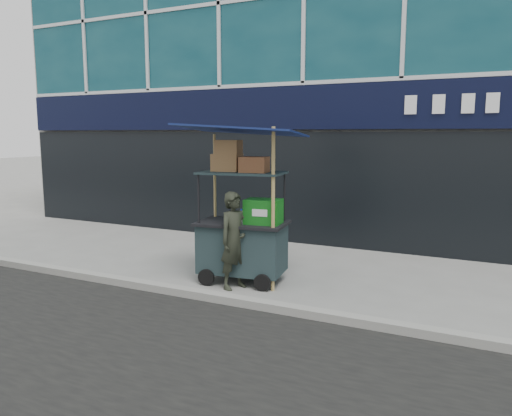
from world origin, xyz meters
The scene contains 4 objects.
ground centered at (0.00, 0.00, 0.00)m, with size 80.00×80.00×0.00m, color slate.
curb centered at (0.00, -0.20, 0.06)m, with size 80.00×0.18×0.12m, color gray.
vendor_cart centered at (0.19, 0.84, 0.88)m, with size 2.04×1.57×2.52m.
vendor_man centered at (0.24, 0.47, 0.75)m, with size 0.55×0.36×1.50m, color black.
Camera 1 is at (3.83, -6.06, 2.36)m, focal length 35.00 mm.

